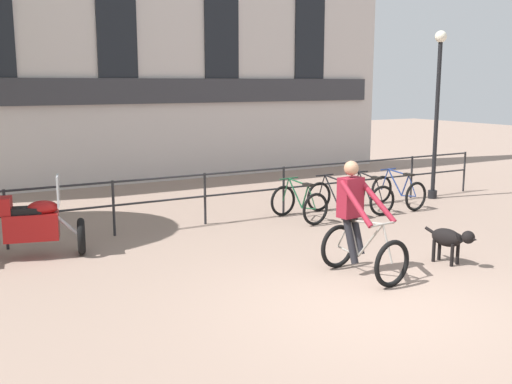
% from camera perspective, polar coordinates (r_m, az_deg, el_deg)
% --- Properties ---
extents(ground_plane, '(60.00, 60.00, 0.00)m').
position_cam_1_polar(ground_plane, '(8.01, 11.39, -10.55)').
color(ground_plane, gray).
extents(canal_railing, '(15.05, 0.05, 1.05)m').
position_cam_1_polar(canal_railing, '(12.07, -4.89, 0.21)').
color(canal_railing, '#232326').
rests_on(canal_railing, ground_plane).
extents(cyclist_with_bike, '(0.79, 1.23, 1.70)m').
position_cam_1_polar(cyclist_with_bike, '(8.98, 9.67, -3.10)').
color(cyclist_with_bike, black).
rests_on(cyclist_with_bike, ground_plane).
extents(dog, '(0.33, 0.92, 0.60)m').
position_cam_1_polar(dog, '(9.92, 18.04, -4.25)').
color(dog, black).
rests_on(dog, ground_plane).
extents(parked_motorcycle, '(1.75, 1.01, 1.35)m').
position_cam_1_polar(parked_motorcycle, '(10.40, -20.68, -2.92)').
color(parked_motorcycle, black).
rests_on(parked_motorcycle, ground_plane).
extents(parked_bicycle_near_lamp, '(0.77, 1.17, 0.86)m').
position_cam_1_polar(parked_bicycle_near_lamp, '(12.46, 4.11, -1.10)').
color(parked_bicycle_near_lamp, black).
rests_on(parked_bicycle_near_lamp, ground_plane).
extents(parked_bicycle_mid_left, '(0.71, 1.14, 0.86)m').
position_cam_1_polar(parked_bicycle_mid_left, '(12.99, 7.47, -0.69)').
color(parked_bicycle_mid_left, black).
rests_on(parked_bicycle_mid_left, ground_plane).
extents(parked_bicycle_mid_right, '(0.73, 1.15, 0.86)m').
position_cam_1_polar(parked_bicycle_mid_right, '(13.55, 10.57, -0.32)').
color(parked_bicycle_mid_right, black).
rests_on(parked_bicycle_mid_right, ground_plane).
extents(parked_bicycle_far_end, '(0.74, 1.15, 0.86)m').
position_cam_1_polar(parked_bicycle_far_end, '(14.16, 13.41, 0.03)').
color(parked_bicycle_far_end, black).
rests_on(parked_bicycle_far_end, ground_plane).
extents(street_lamp, '(0.28, 0.28, 4.05)m').
position_cam_1_polar(street_lamp, '(15.25, 16.87, 7.87)').
color(street_lamp, black).
rests_on(street_lamp, ground_plane).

